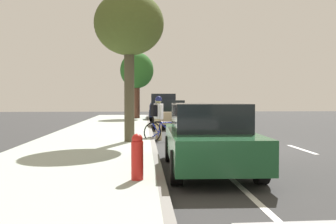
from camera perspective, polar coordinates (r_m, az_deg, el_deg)
name	(u,v)px	position (r m, az deg, el deg)	size (l,w,h in m)	color
ground	(213,147)	(13.16, 6.70, -5.10)	(67.90, 67.90, 0.00)	#313131
sidewalk	(89,145)	(13.07, -11.64, -4.83)	(4.10, 42.44, 0.16)	#A5B1A5
curb_edge	(153,145)	(12.95, -2.22, -4.86)	(0.16, 42.44, 0.16)	gray
lane_stripe_centre	(279,142)	(15.03, 16.02, -4.26)	(0.14, 40.00, 0.01)	white
lane_stripe_bike_edge	(197,147)	(13.07, 4.26, -5.13)	(0.12, 42.44, 0.01)	white
parked_pickup_dark_blue_nearest	(163,108)	(28.74, -0.76, 0.60)	(2.11, 5.34, 1.95)	navy
parked_sedan_tan_second	(169,114)	(21.61, 0.18, -0.29)	(1.86, 4.41, 1.52)	tan
parked_sedan_green_mid	(208,138)	(8.74, 5.98, -3.78)	(1.91, 4.44, 1.52)	#1E512D
bicycle_at_curb	(164,131)	(14.63, -0.56, -2.82)	(1.57, 0.91, 0.80)	black
cyclist_with_backpack	(158,113)	(15.02, -1.50, -0.19)	(0.51, 0.58, 1.72)	#C6B284
street_tree_near_cyclist	(137,71)	(28.63, -4.61, 6.04)	(2.45, 2.45, 4.85)	brown
street_tree_mid_block	(129,26)	(13.44, -5.77, 12.53)	(2.36, 2.36, 5.07)	#494330
fire_hydrant	(137,156)	(7.06, -4.56, -6.56)	(0.22, 0.22, 0.84)	red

